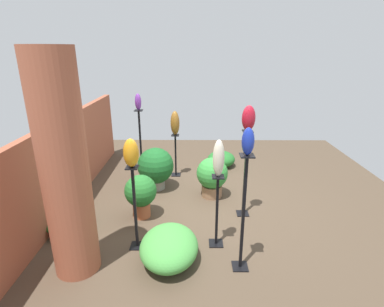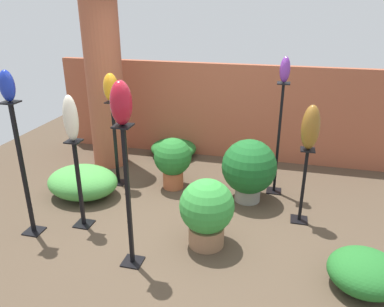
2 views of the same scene
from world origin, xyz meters
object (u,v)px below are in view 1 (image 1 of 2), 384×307
Objects in this scene: potted_plant_near_pillar at (156,167)px; art_vase_violet at (138,102)px; brick_pillar at (65,170)px; potted_plant_front_left at (141,193)px; pedestal_bronze at (176,157)px; art_vase_ruby at (249,118)px; pedestal_violet at (141,150)px; art_vase_cobalt at (248,141)px; pedestal_ruby at (245,177)px; art_vase_ivory at (219,158)px; potted_plant_walkway_edge at (212,176)px; art_vase_amber at (131,153)px; pedestal_ivory at (217,214)px; pedestal_amber at (135,212)px; pedestal_cobalt at (243,219)px; art_vase_bronze at (175,123)px.

art_vase_violet is at bearing 44.84° from potted_plant_near_pillar.
potted_plant_front_left is at bearing -25.95° from brick_pillar.
brick_pillar reaches higher than art_vase_violet.
art_vase_ruby is at bearing -143.29° from pedestal_bronze.
art_vase_cobalt is at bearing -147.36° from pedestal_violet.
pedestal_ruby is 2.53m from art_vase_violet.
art_vase_ivory is at bearing -122.19° from potted_plant_front_left.
art_vase_ivory is 1.59× the size of art_vase_cobalt.
potted_plant_front_left is at bearing 92.78° from art_vase_ruby.
art_vase_ivory is 0.60× the size of potted_plant_near_pillar.
pedestal_ruby is 1.72m from potted_plant_front_left.
art_vase_violet is at bearing 32.64° from art_vase_cobalt.
potted_plant_walkway_edge is at bearing -58.50° from potted_plant_front_left.
potted_plant_walkway_edge is at bearing -36.19° from art_vase_amber.
pedestal_violet reaches higher than pedestal_ivory.
potted_plant_front_left is at bearing 57.81° from art_vase_ivory.
art_vase_ruby reaches higher than pedestal_ivory.
brick_pillar is 2.10m from art_vase_cobalt.
potted_plant_walkway_edge is at bearing -36.19° from pedestal_amber.
pedestal_bronze is at bearing 18.61° from pedestal_cobalt.
art_vase_bronze is 1.01× the size of art_vase_ivory.
pedestal_ivory is 1.45× the size of potted_plant_front_left.
art_vase_ivory is (-2.15, -1.41, 0.61)m from pedestal_violet.
art_vase_cobalt is 1.48m from art_vase_amber.
potted_plant_near_pillar is at bearing 152.09° from art_vase_bronze.
pedestal_cobalt is at bearing -147.36° from pedestal_violet.
art_vase_cobalt is 0.43× the size of potted_plant_front_left.
pedestal_cobalt is 2.01m from potted_plant_walkway_edge.
brick_pillar is at bearing 160.16° from art_vase_bronze.
pedestal_bronze is (0.33, -0.69, -0.29)m from pedestal_violet.
pedestal_violet is 4.75× the size of art_vase_violet.
potted_plant_front_left is (0.81, 0.07, -0.98)m from art_vase_amber.
art_vase_cobalt is (0.00, 0.00, 0.98)m from pedestal_cobalt.
pedestal_cobalt is (-2.63, -1.68, 0.00)m from pedestal_violet.
art_vase_bronze is at bearing -64.10° from art_vase_violet.
potted_plant_walkway_edge is at bearing -143.28° from art_vase_bronze.
pedestal_amber is 1.93m from potted_plant_walkway_edge.
art_vase_ruby is 0.54× the size of potted_plant_front_left.
art_vase_cobalt is at bearing -130.01° from potted_plant_front_left.
brick_pillar is 8.41× the size of art_vase_violet.
pedestal_violet is 2.00× the size of potted_plant_walkway_edge.
art_vase_violet reaches higher than pedestal_amber.
art_vase_bronze is at bearing -19.84° from brick_pillar.
potted_plant_near_pillar is at bearing 58.20° from pedestal_ruby.
potted_plant_near_pillar is at bearing 152.09° from pedestal_bronze.
art_vase_bronze is at bearing -8.87° from pedestal_amber.
pedestal_ivory is 3.36× the size of art_vase_cobalt.
pedestal_amber is (-2.55, 0.40, 0.14)m from pedestal_bronze.
potted_plant_walkway_edge is (1.49, -0.02, -0.06)m from pedestal_ivory.
pedestal_cobalt reaches higher than potted_plant_front_left.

